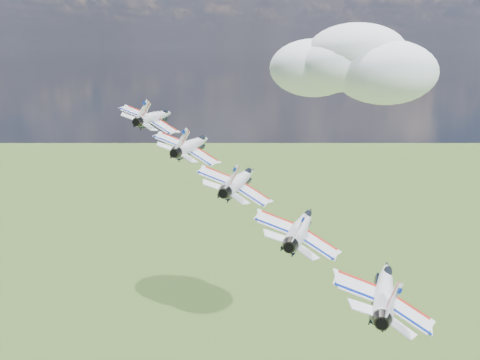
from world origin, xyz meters
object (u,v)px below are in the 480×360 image
(jet_0, at_px, (156,117))
(jet_1, at_px, (193,145))
(jet_3, at_px, (301,226))
(jet_2, at_px, (240,180))
(jet_4, at_px, (385,289))

(jet_0, height_order, jet_1, jet_0)
(jet_3, bearing_deg, jet_0, 141.06)
(jet_0, xyz_separation_m, jet_2, (19.09, -14.73, -5.58))
(jet_1, relative_size, jet_3, 1.00)
(jet_0, xyz_separation_m, jet_3, (28.63, -22.09, -8.37))
(jet_0, height_order, jet_3, jet_0)
(jet_1, height_order, jet_2, jet_1)
(jet_4, bearing_deg, jet_1, 141.06)
(jet_2, height_order, jet_3, jet_2)
(jet_0, relative_size, jet_1, 1.00)
(jet_2, xyz_separation_m, jet_4, (19.09, -14.73, -5.58))
(jet_2, bearing_deg, jet_0, 141.06)
(jet_1, height_order, jet_4, jet_1)
(jet_1, xyz_separation_m, jet_4, (28.63, -22.09, -8.37))
(jet_2, bearing_deg, jet_4, -38.94)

